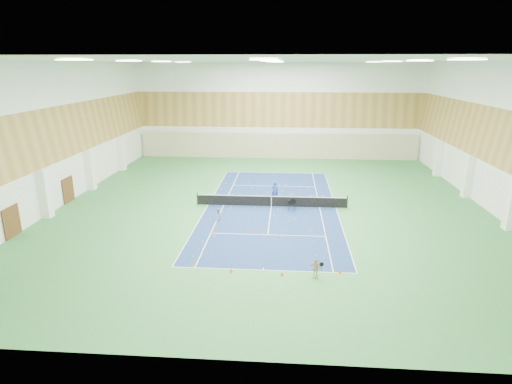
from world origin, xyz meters
TOP-DOWN VIEW (x-y plane):
  - ground at (0.00, 0.00)m, footprint 40.00×40.00m
  - room_shell at (0.00, 0.00)m, footprint 36.00×40.00m
  - wood_cladding at (0.00, 0.00)m, footprint 36.00×40.00m
  - ceiling_light_grid at (0.00, 0.00)m, footprint 21.40×25.40m
  - court_surface at (0.00, 0.00)m, footprint 10.97×23.77m
  - tennis_balls_scatter at (0.00, 0.00)m, footprint 10.57×22.77m
  - tennis_net at (0.00, 0.00)m, footprint 12.80×0.10m
  - back_curtain at (0.00, 19.75)m, footprint 35.40×0.16m
  - door_left_a at (-17.92, -8.00)m, footprint 0.08×1.80m
  - door_left_b at (-17.92, 0.00)m, footprint 0.08×1.80m
  - coach at (0.23, 1.96)m, footprint 0.62×0.42m
  - child_court at (-3.92, -3.91)m, footprint 0.54×0.44m
  - child_apron at (3.00, -12.57)m, footprint 0.74×0.52m
  - ball_cart at (1.76, -0.93)m, footprint 0.69×0.69m
  - cone_svc_a at (-3.97, -6.60)m, footprint 0.19×0.19m
  - cone_svc_b at (-0.93, -6.08)m, footprint 0.20×0.20m
  - cone_svc_c at (0.83, -6.76)m, footprint 0.18×0.18m
  - cone_svc_d at (4.03, -6.01)m, footprint 0.21×0.21m
  - cone_base_a at (-4.32, -11.63)m, footprint 0.19×0.19m
  - cone_base_b at (-1.86, -12.28)m, footprint 0.22×0.22m
  - cone_base_c at (1.12, -12.46)m, footprint 0.22×0.22m
  - cone_base_d at (4.48, -11.93)m, footprint 0.21×0.21m

SIDE VIEW (x-z plane):
  - ground at x=0.00m, z-range 0.00..0.00m
  - court_surface at x=0.00m, z-range 0.00..0.01m
  - tennis_balls_scatter at x=0.00m, z-range 0.01..0.08m
  - cone_svc_c at x=0.83m, z-range 0.00..0.19m
  - cone_svc_a at x=-3.97m, z-range 0.00..0.21m
  - cone_base_a at x=-4.32m, z-range 0.00..0.21m
  - cone_svc_b at x=-0.93m, z-range 0.00..0.22m
  - cone_base_d at x=4.48m, z-range 0.00..0.23m
  - cone_svc_d at x=4.03m, z-range 0.00..0.24m
  - cone_base_c at x=1.12m, z-range 0.00..0.24m
  - cone_base_b at x=-1.86m, z-range 0.00..0.24m
  - ball_cart at x=1.76m, z-range 0.00..0.93m
  - child_court at x=-3.92m, z-range 0.00..1.05m
  - tennis_net at x=0.00m, z-range 0.00..1.10m
  - child_apron at x=3.00m, z-range 0.00..1.16m
  - coach at x=0.23m, z-range 0.00..1.68m
  - door_left_a at x=-17.92m, z-range 0.00..2.20m
  - door_left_b at x=-17.92m, z-range 0.00..2.20m
  - back_curtain at x=0.00m, z-range 0.00..3.20m
  - room_shell at x=0.00m, z-range 0.00..12.00m
  - wood_cladding at x=0.00m, z-range 4.00..12.00m
  - ceiling_light_grid at x=0.00m, z-range 11.89..11.95m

